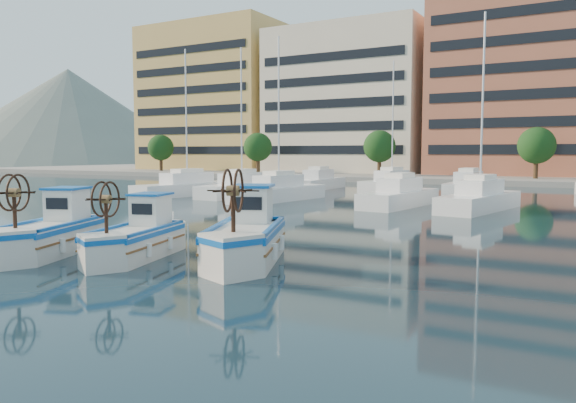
# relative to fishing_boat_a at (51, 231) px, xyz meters

# --- Properties ---
(ground) EXTENTS (300.00, 300.00, 0.00)m
(ground) POSITION_rel_fishing_boat_a_xyz_m (5.55, 0.72, -0.77)
(ground) COLOR #172E3D
(ground) RESTS_ON ground
(hill_west) EXTENTS (180.00, 180.00, 60.00)m
(hill_west) POSITION_rel_fishing_boat_a_xyz_m (-134.45, 110.72, -0.77)
(hill_west) COLOR slate
(hill_west) RESTS_ON ground
(yacht_marina) EXTENTS (38.65, 23.22, 11.50)m
(yacht_marina) POSITION_rel_fishing_boat_a_xyz_m (2.33, 28.76, -0.24)
(yacht_marina) COLOR white
(yacht_marina) RESTS_ON ground
(fishing_boat_a) EXTENTS (3.23, 4.64, 2.80)m
(fishing_boat_a) POSITION_rel_fishing_boat_a_xyz_m (0.00, 0.00, 0.00)
(fishing_boat_a) COLOR silver
(fishing_boat_a) RESTS_ON ground
(fishing_boat_b) EXTENTS (2.71, 4.29, 2.60)m
(fishing_boat_b) POSITION_rel_fishing_boat_a_xyz_m (3.03, 0.92, -0.05)
(fishing_boat_b) COLOR silver
(fishing_boat_b) RESTS_ON ground
(fishing_boat_c) EXTENTS (3.60, 4.96, 2.99)m
(fishing_boat_c) POSITION_rel_fishing_boat_a_xyz_m (6.46, 2.23, 0.05)
(fishing_boat_c) COLOR silver
(fishing_boat_c) RESTS_ON ground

